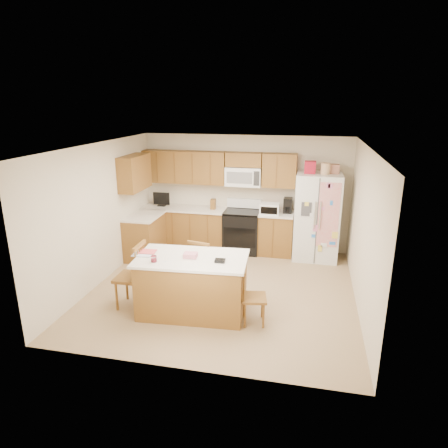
% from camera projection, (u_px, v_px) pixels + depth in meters
% --- Properties ---
extents(ground, '(4.50, 4.50, 0.00)m').
position_uv_depth(ground, '(223.00, 289.00, 7.05)').
color(ground, '#9F7F53').
rests_on(ground, ground).
extents(room_shell, '(4.60, 4.60, 2.52)m').
position_uv_depth(room_shell, '(223.00, 211.00, 6.63)').
color(room_shell, beige).
rests_on(room_shell, ground).
extents(cabinetry, '(3.36, 1.56, 2.15)m').
position_uv_depth(cabinetry, '(197.00, 210.00, 8.65)').
color(cabinetry, brown).
rests_on(cabinetry, ground).
extents(stove, '(0.76, 0.65, 1.13)m').
position_uv_depth(stove, '(242.00, 230.00, 8.72)').
color(stove, black).
rests_on(stove, ground).
extents(refrigerator, '(0.90, 0.79, 2.04)m').
position_uv_depth(refrigerator, '(317.00, 216.00, 8.21)').
color(refrigerator, white).
rests_on(refrigerator, ground).
extents(island, '(1.80, 1.09, 1.01)m').
position_uv_depth(island, '(192.00, 285.00, 6.18)').
color(island, brown).
rests_on(island, ground).
extents(windsor_chair_left, '(0.45, 0.47, 1.08)m').
position_uv_depth(windsor_chair_left, '(132.00, 277.00, 6.34)').
color(windsor_chair_left, brown).
rests_on(windsor_chair_left, ground).
extents(windsor_chair_back, '(0.49, 0.47, 0.97)m').
position_uv_depth(windsor_chair_back, '(203.00, 268.00, 6.82)').
color(windsor_chair_back, brown).
rests_on(windsor_chair_back, ground).
extents(windsor_chair_right, '(0.42, 0.44, 0.88)m').
position_uv_depth(windsor_chair_right, '(252.00, 297.00, 5.88)').
color(windsor_chair_right, brown).
rests_on(windsor_chair_right, ground).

